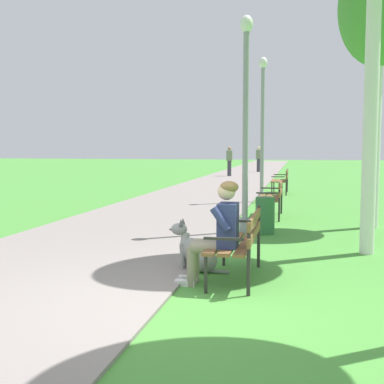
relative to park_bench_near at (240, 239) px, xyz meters
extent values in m
plane|color=#478E38|center=(-0.54, -1.27, -0.51)|extent=(120.00, 120.00, 0.00)
cube|color=gray|center=(-2.53, 22.73, -0.49)|extent=(3.78, 60.00, 0.04)
cube|color=brown|center=(-0.27, 0.00, -0.06)|extent=(0.14, 1.50, 0.04)
cube|color=brown|center=(-0.10, 0.00, -0.06)|extent=(0.14, 1.50, 0.04)
cube|color=brown|center=(0.08, 0.00, -0.06)|extent=(0.14, 1.50, 0.04)
cube|color=brown|center=(0.18, 0.00, 0.08)|extent=(0.04, 1.50, 0.11)
cube|color=brown|center=(0.18, 0.00, 0.26)|extent=(0.04, 1.50, 0.11)
cylinder|color=#2D2B28|center=(-0.30, 0.69, -0.29)|extent=(0.04, 0.04, 0.45)
cylinder|color=#2D2B28|center=(0.18, 0.69, -0.09)|extent=(0.04, 0.04, 0.85)
cube|color=#2D2B28|center=(-0.10, 0.69, 0.12)|extent=(0.45, 0.04, 0.03)
cylinder|color=#2D2B28|center=(-0.30, -0.69, -0.29)|extent=(0.04, 0.04, 0.45)
cylinder|color=#2D2B28|center=(0.18, -0.69, -0.09)|extent=(0.04, 0.04, 0.85)
cube|color=#2D2B28|center=(-0.10, -0.69, 0.12)|extent=(0.45, 0.04, 0.03)
cube|color=brown|center=(-0.18, 5.74, -0.06)|extent=(0.14, 1.50, 0.04)
cube|color=brown|center=(0.00, 5.74, -0.06)|extent=(0.14, 1.50, 0.04)
cube|color=brown|center=(0.17, 5.74, -0.06)|extent=(0.14, 1.50, 0.04)
cube|color=brown|center=(0.28, 5.74, 0.08)|extent=(0.04, 1.50, 0.11)
cube|color=brown|center=(0.28, 5.74, 0.26)|extent=(0.04, 1.50, 0.11)
cylinder|color=#2D2B28|center=(-0.20, 6.43, -0.29)|extent=(0.04, 0.04, 0.45)
cylinder|color=#2D2B28|center=(0.28, 6.43, -0.09)|extent=(0.04, 0.04, 0.85)
cube|color=#2D2B28|center=(0.00, 6.43, 0.12)|extent=(0.45, 0.04, 0.03)
cylinder|color=#2D2B28|center=(-0.20, 5.05, -0.29)|extent=(0.04, 0.04, 0.45)
cylinder|color=#2D2B28|center=(0.28, 5.05, -0.09)|extent=(0.04, 0.04, 0.85)
cube|color=#2D2B28|center=(0.00, 5.05, 0.12)|extent=(0.45, 0.04, 0.03)
cube|color=brown|center=(-0.19, 11.93, -0.06)|extent=(0.14, 1.50, 0.04)
cube|color=brown|center=(-0.02, 11.93, -0.06)|extent=(0.14, 1.50, 0.04)
cube|color=brown|center=(0.16, 11.93, -0.06)|extent=(0.14, 1.50, 0.04)
cube|color=brown|center=(0.26, 11.93, 0.08)|extent=(0.04, 1.50, 0.11)
cube|color=brown|center=(0.26, 11.93, 0.26)|extent=(0.04, 1.50, 0.11)
cylinder|color=#2D2B28|center=(-0.22, 12.62, -0.29)|extent=(0.04, 0.04, 0.45)
cylinder|color=#2D2B28|center=(0.26, 12.62, -0.09)|extent=(0.04, 0.04, 0.85)
cube|color=#2D2B28|center=(-0.02, 12.62, 0.12)|extent=(0.45, 0.04, 0.03)
cylinder|color=#2D2B28|center=(-0.22, 11.24, -0.29)|extent=(0.04, 0.04, 0.45)
cylinder|color=#2D2B28|center=(0.26, 11.24, -0.09)|extent=(0.04, 0.04, 0.85)
cube|color=#2D2B28|center=(-0.02, 11.24, 0.12)|extent=(0.45, 0.04, 0.03)
cylinder|color=gray|center=(-0.31, -0.24, -0.04)|extent=(0.42, 0.14, 0.14)
cylinder|color=gray|center=(-0.52, -0.24, -0.28)|extent=(0.11, 0.11, 0.47)
cube|color=silver|center=(-0.60, -0.24, -0.48)|extent=(0.24, 0.09, 0.07)
cylinder|color=gray|center=(-0.31, -0.44, -0.04)|extent=(0.42, 0.14, 0.14)
cylinder|color=gray|center=(-0.52, -0.44, -0.28)|extent=(0.11, 0.11, 0.47)
cube|color=silver|center=(-0.60, -0.44, -0.48)|extent=(0.24, 0.09, 0.07)
cube|color=navy|center=(-0.10, -0.34, 0.22)|extent=(0.22, 0.36, 0.52)
cylinder|color=navy|center=(-0.16, -0.14, 0.32)|extent=(0.25, 0.09, 0.30)
cylinder|color=navy|center=(-0.16, -0.54, 0.32)|extent=(0.25, 0.09, 0.30)
sphere|color=beige|center=(-0.12, -0.34, 0.62)|extent=(0.21, 0.21, 0.21)
ellipsoid|color=olive|center=(-0.09, -0.34, 0.67)|extent=(0.22, 0.23, 0.14)
ellipsoid|color=gray|center=(-0.50, 0.25, -0.35)|extent=(0.38, 0.31, 0.32)
ellipsoid|color=gray|center=(-0.65, 0.26, -0.23)|extent=(0.52, 0.26, 0.48)
ellipsoid|color=#595959|center=(-0.60, 0.26, -0.19)|extent=(0.37, 0.22, 0.27)
cylinder|color=gray|center=(-0.77, 0.33, -0.32)|extent=(0.06, 0.06, 0.38)
cylinder|color=gray|center=(-0.78, 0.21, -0.32)|extent=(0.06, 0.06, 0.38)
cylinder|color=gray|center=(-0.76, 0.27, -0.08)|extent=(0.12, 0.18, 0.19)
ellipsoid|color=gray|center=(-0.84, 0.28, 0.05)|extent=(0.23, 0.16, 0.16)
cone|color=#595959|center=(-0.94, 0.28, 0.04)|extent=(0.11, 0.10, 0.09)
cone|color=#595959|center=(-0.79, 0.32, 0.15)|extent=(0.06, 0.06, 0.09)
cone|color=#595959|center=(-0.80, 0.23, 0.15)|extent=(0.06, 0.06, 0.09)
cylinder|color=gray|center=(-0.30, 0.23, -0.49)|extent=(0.28, 0.07, 0.04)
cylinder|color=gray|center=(-0.30, 3.36, -0.36)|extent=(0.20, 0.20, 0.30)
cylinder|color=gray|center=(-0.30, 3.36, 1.37)|extent=(0.11, 0.11, 3.77)
ellipsoid|color=silver|center=(-0.30, 3.36, 3.38)|extent=(0.24, 0.24, 0.32)
cylinder|color=gray|center=(-0.38, 8.81, -0.36)|extent=(0.20, 0.20, 0.30)
cylinder|color=gray|center=(-0.38, 8.81, 1.46)|extent=(0.11, 0.11, 3.94)
ellipsoid|color=silver|center=(-0.38, 8.81, 3.55)|extent=(0.24, 0.24, 0.32)
cylinder|color=silver|center=(1.75, 1.94, 1.78)|extent=(0.22, 0.22, 4.58)
cylinder|color=silver|center=(2.18, 4.63, 1.34)|extent=(0.22, 0.22, 3.70)
ellipsoid|color=#4C933D|center=(2.18, 4.63, 3.88)|extent=(1.58, 1.63, 2.31)
cylinder|color=#2D6638|center=(0.08, 3.41, -0.16)|extent=(0.36, 0.36, 0.70)
cylinder|color=#383842|center=(-3.11, 21.63, -0.07)|extent=(0.22, 0.22, 0.88)
cube|color=#6B7F5B|center=(-3.11, 21.63, 0.65)|extent=(0.32, 0.20, 0.56)
sphere|color=#A37556|center=(-3.11, 21.63, 1.04)|extent=(0.20, 0.20, 0.20)
cylinder|color=#383842|center=(-1.91, 26.60, -0.07)|extent=(0.22, 0.22, 0.88)
cube|color=#6B7F5B|center=(-1.91, 26.60, 0.65)|extent=(0.32, 0.20, 0.56)
sphere|color=beige|center=(-1.91, 26.60, 1.04)|extent=(0.20, 0.20, 0.20)
camera|label=1|loc=(0.72, -6.22, 1.14)|focal=47.72mm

